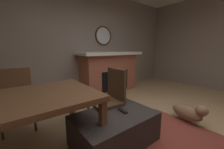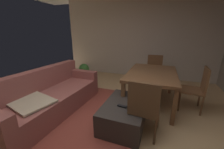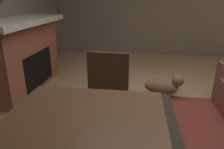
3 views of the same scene
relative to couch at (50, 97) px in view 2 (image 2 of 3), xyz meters
name	(u,v)px [view 2 (image 2 of 3)]	position (x,y,z in m)	size (l,w,h in m)	color
floor	(95,139)	(-0.39, -1.22, -0.31)	(8.41, 8.41, 0.00)	tan
wall_right_window_side	(139,37)	(3.11, -1.22, 1.12)	(0.12, 5.66, 2.84)	#B2A59B
area_rug	(88,114)	(0.14, -0.81, -0.30)	(2.60, 2.00, 0.01)	brown
couch	(50,97)	(0.00, 0.00, 0.00)	(2.29, 0.95, 0.86)	#8C4C47
ottoman_coffee_table	(125,113)	(0.14, -1.55, -0.11)	(1.05, 0.69, 0.40)	#2D2826
tv_remote	(122,106)	(0.01, -1.54, 0.11)	(0.05, 0.16, 0.02)	black
dining_table	(152,75)	(1.10, -1.90, 0.36)	(1.54, 1.03, 0.74)	brown
dining_chair_east	(154,69)	(2.27, -1.90, 0.22)	(0.47, 0.47, 0.93)	brown
dining_chair_west	(144,106)	(-0.06, -1.90, 0.22)	(0.47, 0.47, 0.93)	#513823
dining_chair_south	(197,87)	(1.10, -2.81, 0.22)	(0.48, 0.48, 0.93)	brown
potted_plant	(84,70)	(2.09, 0.48, -0.01)	(0.36, 0.36, 0.54)	brown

